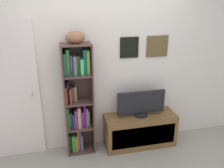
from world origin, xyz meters
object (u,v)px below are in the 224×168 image
at_px(bookshelf, 77,100).
at_px(football, 75,37).
at_px(tv_stand, 140,130).
at_px(television, 141,104).
at_px(door, 6,93).

bearing_deg(bookshelf, football, -55.25).
relative_size(bookshelf, football, 6.36).
height_order(tv_stand, television, television).
distance_m(bookshelf, football, 0.90).
bearing_deg(tv_stand, door, 174.66).
height_order(football, tv_stand, football).
bearing_deg(door, bookshelf, -5.24).
distance_m(football, door, 1.22).
bearing_deg(football, door, 173.14).
height_order(television, door, door).
bearing_deg(door, television, -5.31).
height_order(tv_stand, door, door).
distance_m(bookshelf, television, 0.95).
bearing_deg(television, bookshelf, 174.63).
distance_m(bookshelf, door, 0.96).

